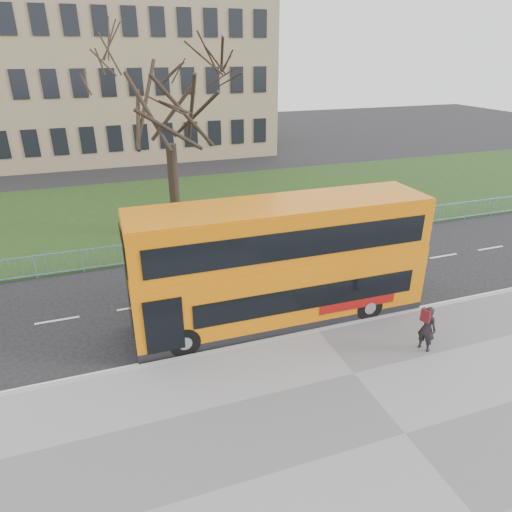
# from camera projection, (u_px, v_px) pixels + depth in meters

# --- Properties ---
(ground) EXTENTS (120.00, 120.00, 0.00)m
(ground) POSITION_uv_depth(u_px,v_px,m) (300.00, 312.00, 17.95)
(ground) COLOR black
(ground) RESTS_ON ground
(pavement) EXTENTS (80.00, 10.50, 0.12)m
(pavement) POSITION_uv_depth(u_px,v_px,m) (405.00, 435.00, 12.12)
(pavement) COLOR slate
(pavement) RESTS_ON ground
(kerb) EXTENTS (80.00, 0.20, 0.14)m
(kerb) POSITION_uv_depth(u_px,v_px,m) (317.00, 331.00, 16.59)
(kerb) COLOR #959698
(kerb) RESTS_ON ground
(grass_verge) EXTENTS (80.00, 15.40, 0.08)m
(grass_verge) POSITION_uv_depth(u_px,v_px,m) (211.00, 205.00, 30.23)
(grass_verge) COLOR #183312
(grass_verge) RESTS_ON ground
(guard_railing) EXTENTS (40.00, 0.12, 1.10)m
(guard_railing) POSITION_uv_depth(u_px,v_px,m) (247.00, 239.00, 23.40)
(guard_railing) COLOR #709CC8
(guard_railing) RESTS_ON ground
(bare_tree) EXTENTS (8.16, 8.16, 11.65)m
(bare_tree) POSITION_uv_depth(u_px,v_px,m) (169.00, 125.00, 23.21)
(bare_tree) COLOR black
(bare_tree) RESTS_ON grass_verge
(civic_building) EXTENTS (30.00, 15.00, 14.00)m
(civic_building) POSITION_uv_depth(u_px,v_px,m) (104.00, 78.00, 43.65)
(civic_building) COLOR #917B5C
(civic_building) RESTS_ON ground
(yellow_bus) EXTENTS (10.88, 2.72, 4.55)m
(yellow_bus) POSITION_uv_depth(u_px,v_px,m) (281.00, 260.00, 16.55)
(yellow_bus) COLOR orange
(yellow_bus) RESTS_ON ground
(pedestrian) EXTENTS (0.61, 0.71, 1.64)m
(pedestrian) POSITION_uv_depth(u_px,v_px,m) (427.00, 328.00, 15.20)
(pedestrian) COLOR black
(pedestrian) RESTS_ON pavement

